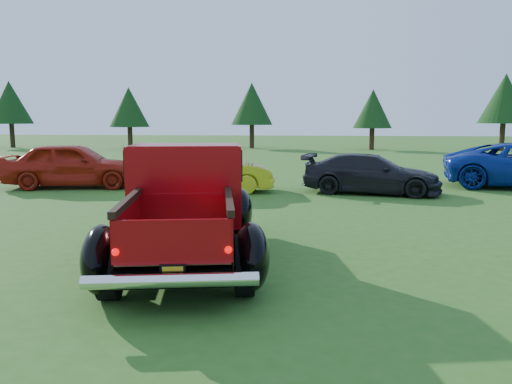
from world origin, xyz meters
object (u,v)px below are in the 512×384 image
(tree_mid_left, at_px, (252,104))
(show_car_yellow, at_px, (209,171))
(tree_west, at_px, (129,107))
(tree_mid_right, at_px, (373,109))
(show_car_grey, at_px, (371,174))
(tree_east, at_px, (505,99))
(show_car_red, at_px, (74,165))
(tree_far_west, at_px, (10,103))
(pickup_truck, at_px, (186,203))

(tree_mid_left, relative_size, show_car_yellow, 1.26)
(tree_west, bearing_deg, tree_mid_left, 12.53)
(tree_west, relative_size, tree_mid_left, 0.92)
(tree_mid_right, relative_size, show_car_grey, 1.05)
(tree_mid_left, distance_m, show_car_grey, 24.01)
(tree_mid_right, relative_size, tree_east, 0.81)
(show_car_red, height_order, show_car_grey, show_car_red)
(tree_east, height_order, show_car_grey, tree_east)
(show_car_grey, bearing_deg, show_car_yellow, 104.21)
(show_car_yellow, bearing_deg, tree_east, -49.17)
(show_car_yellow, bearing_deg, tree_mid_right, -30.82)
(tree_far_west, xyz_separation_m, show_car_red, (15.50, -21.67, -2.76))
(tree_west, xyz_separation_m, tree_east, (27.00, 0.50, 0.55))
(show_car_red, bearing_deg, tree_mid_left, -18.69)
(show_car_yellow, xyz_separation_m, show_car_grey, (5.01, 0.29, -0.05))
(tree_far_west, distance_m, pickup_truck, 36.47)
(tree_far_west, relative_size, tree_mid_right, 1.18)
(tree_west, bearing_deg, tree_far_west, 174.29)
(show_car_red, bearing_deg, pickup_truck, -153.64)
(show_car_yellow, bearing_deg, tree_mid_left, -8.60)
(show_car_grey, bearing_deg, show_car_red, 98.81)
(tree_mid_left, relative_size, tree_mid_right, 1.14)
(tree_far_west, relative_size, show_car_yellow, 1.32)
(show_car_yellow, relative_size, show_car_grey, 0.95)
(tree_mid_left, height_order, show_car_grey, tree_mid_left)
(tree_far_west, distance_m, tree_west, 10.06)
(pickup_truck, xyz_separation_m, show_car_grey, (3.97, 7.49, -0.28))
(tree_west, distance_m, show_car_grey, 26.07)
(tree_far_west, bearing_deg, pickup_truck, -54.23)
(tree_west, height_order, pickup_truck, tree_west)
(tree_east, relative_size, pickup_truck, 1.02)
(tree_mid_left, bearing_deg, pickup_truck, -85.77)
(show_car_red, bearing_deg, tree_mid_right, -39.89)
(tree_east, distance_m, pickup_truck, 33.12)
(tree_far_west, xyz_separation_m, show_car_grey, (25.23, -22.02, -2.91))
(tree_east, bearing_deg, tree_far_west, 179.23)
(tree_mid_right, height_order, show_car_red, tree_mid_right)
(tree_east, bearing_deg, tree_mid_right, 176.82)
(tree_west, distance_m, tree_east, 27.01)
(tree_far_west, height_order, tree_west, tree_far_west)
(tree_far_west, xyz_separation_m, tree_mid_right, (28.00, -0.00, -0.55))
(tree_far_west, distance_m, tree_mid_right, 28.01)
(tree_far_west, bearing_deg, tree_west, -5.71)
(tree_east, relative_size, show_car_grey, 1.29)
(tree_east, distance_m, show_car_yellow, 27.68)
(tree_mid_left, xyz_separation_m, show_car_yellow, (1.22, -23.31, -2.73))
(tree_west, distance_m, tree_mid_left, 9.22)
(show_car_red, relative_size, show_car_yellow, 1.12)
(tree_far_west, bearing_deg, show_car_red, -54.42)
(show_car_red, bearing_deg, show_car_yellow, -107.67)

